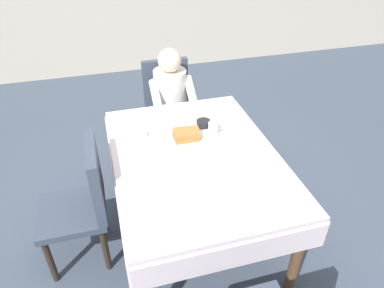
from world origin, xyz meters
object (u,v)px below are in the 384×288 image
object	(u,v)px
chair_diner	(168,102)
fork_left_of_plate	(161,145)
dining_table_main	(195,165)
breakfast_stack	(186,134)
plate_breakfast	(186,138)
bowl_butter	(204,123)
spoon_near_edge	(201,165)
diner_person	(171,97)
knife_right_of_plate	(212,137)
chair_left_side	(84,198)
cup_coffee	(214,128)
syrup_pitcher	(143,132)

from	to	relation	value
chair_diner	fork_left_of_plate	bearing A→B (deg)	75.04
dining_table_main	breakfast_stack	world-z (taller)	breakfast_stack
chair_diner	plate_breakfast	world-z (taller)	chair_diner
breakfast_stack	bowl_butter	distance (m)	0.23
dining_table_main	plate_breakfast	bearing A→B (deg)	94.77
chair_diner	spoon_near_edge	size ratio (longest dim) A/B	6.20
diner_person	fork_left_of_plate	bearing A→B (deg)	72.41
plate_breakfast	spoon_near_edge	distance (m)	0.32
fork_left_of_plate	knife_right_of_plate	distance (m)	0.38
chair_left_side	cup_coffee	xyz separation A→B (m)	(0.98, 0.23, 0.25)
fork_left_of_plate	spoon_near_edge	size ratio (longest dim) A/B	1.20
fork_left_of_plate	spoon_near_edge	bearing A→B (deg)	-140.14
bowl_butter	syrup_pitcher	size ratio (longest dim) A/B	1.38
breakfast_stack	knife_right_of_plate	world-z (taller)	breakfast_stack
chair_diner	diner_person	distance (m)	0.21
chair_left_side	cup_coffee	size ratio (longest dim) A/B	8.23
breakfast_stack	fork_left_of_plate	bearing A→B (deg)	-175.76
breakfast_stack	bowl_butter	size ratio (longest dim) A/B	1.75
knife_right_of_plate	chair_diner	bearing A→B (deg)	8.55
diner_person	cup_coffee	size ratio (longest dim) A/B	9.91
syrup_pitcher	knife_right_of_plate	distance (m)	0.50
plate_breakfast	syrup_pitcher	bearing A→B (deg)	156.61
bowl_butter	spoon_near_edge	bearing A→B (deg)	-108.82
bowl_butter	fork_left_of_plate	xyz separation A→B (m)	(-0.37, -0.16, -0.02)
plate_breakfast	breakfast_stack	xyz separation A→B (m)	(0.00, -0.01, 0.04)
diner_person	syrup_pitcher	size ratio (longest dim) A/B	14.00
breakfast_stack	cup_coffee	size ratio (longest dim) A/B	1.70
bowl_butter	knife_right_of_plate	xyz separation A→B (m)	(0.01, -0.16, -0.02)
diner_person	plate_breakfast	size ratio (longest dim) A/B	4.00
cup_coffee	fork_left_of_plate	xyz separation A→B (m)	(-0.41, -0.05, -0.04)
diner_person	cup_coffee	xyz separation A→B (m)	(0.15, -0.78, 0.11)
dining_table_main	syrup_pitcher	world-z (taller)	syrup_pitcher
diner_person	fork_left_of_plate	world-z (taller)	diner_person
dining_table_main	chair_left_side	xyz separation A→B (m)	(-0.77, 0.00, -0.12)
dining_table_main	spoon_near_edge	bearing A→B (deg)	-87.58
chair_left_side	fork_left_of_plate	world-z (taller)	chair_left_side
bowl_butter	knife_right_of_plate	bearing A→B (deg)	-85.78
plate_breakfast	knife_right_of_plate	distance (m)	0.19
chair_left_side	diner_person	bearing A→B (deg)	-39.29
cup_coffee	fork_left_of_plate	size ratio (longest dim) A/B	0.63
breakfast_stack	cup_coffee	world-z (taller)	cup_coffee
knife_right_of_plate	syrup_pitcher	bearing A→B (deg)	75.15
chair_left_side	fork_left_of_plate	size ratio (longest dim) A/B	5.17
breakfast_stack	knife_right_of_plate	distance (m)	0.19
plate_breakfast	spoon_near_edge	bearing A→B (deg)	-86.12
chair_left_side	fork_left_of_plate	xyz separation A→B (m)	(0.56, 0.18, 0.21)
dining_table_main	bowl_butter	world-z (taller)	bowl_butter
dining_table_main	syrup_pitcher	bearing A→B (deg)	133.38
dining_table_main	plate_breakfast	xyz separation A→B (m)	(-0.02, 0.20, 0.10)
bowl_butter	plate_breakfast	bearing A→B (deg)	-141.28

